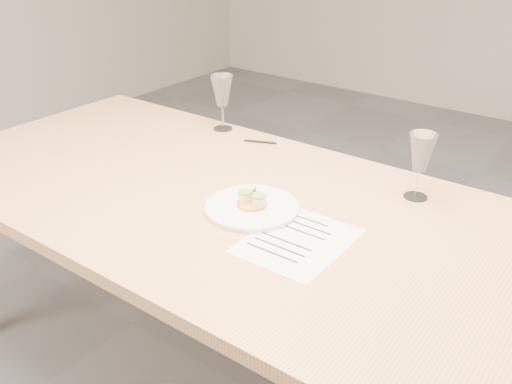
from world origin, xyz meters
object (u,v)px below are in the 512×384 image
Objects in this scene: dinner_plate at (252,206)px; recipe_sheet at (298,241)px; wine_glass_1 at (421,154)px; dining_table at (264,229)px; wine_glass_0 at (222,92)px; ballpoint_pen at (260,142)px.

dinner_plate is 0.87× the size of recipe_sheet.
wine_glass_1 is at bearing 46.19° from dinner_plate.
recipe_sheet is (0.17, -0.09, 0.07)m from dining_table.
dinner_plate reaches higher than dining_table.
wine_glass_0 is at bearing 172.93° from wine_glass_1.
recipe_sheet reaches higher than dining_table.
dining_table is 0.52m from ballpoint_pen.
ballpoint_pen is at bearing 134.07° from recipe_sheet.
ballpoint_pen is at bearing 173.24° from wine_glass_1.
recipe_sheet is 0.88m from wine_glass_0.
wine_glass_1 is (0.32, 0.33, 0.21)m from dining_table.
wine_glass_1 is at bearing 70.56° from recipe_sheet.
dining_table is at bearing 152.07° from recipe_sheet.
wine_glass_1 reaches higher than ballpoint_pen.
dining_table is at bearing -40.04° from wine_glass_0.
ballpoint_pen is (-0.31, 0.41, 0.07)m from dining_table.
ballpoint_pen is 0.54× the size of wine_glass_0.
wine_glass_0 reaches higher than dinner_plate.
dining_table is 0.21m from recipe_sheet.
wine_glass_1 reaches higher than dining_table.
wine_glass_0 is 1.06× the size of wine_glass_1.
recipe_sheet is 0.47m from wine_glass_1.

